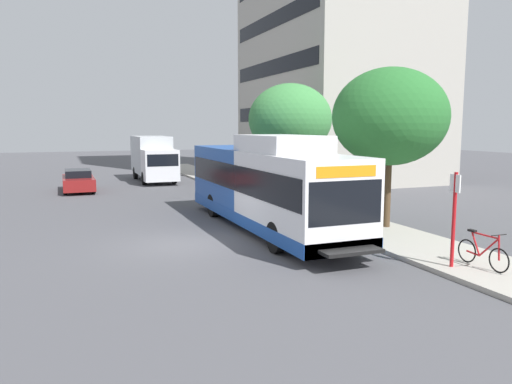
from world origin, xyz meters
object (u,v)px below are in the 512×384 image
street_tree_mid_block (290,119)px  parked_car_far_lane (78,181)px  bus_stop_sign_pole (454,212)px  street_tree_near_stop (390,117)px  bicycle_parked (483,252)px  transit_bus (266,185)px  box_truck_background (153,157)px

street_tree_mid_block → parked_car_far_lane: size_ratio=1.36×
bus_stop_sign_pole → street_tree_near_stop: bearing=72.0°
parked_car_far_lane → bicycle_parked: bearing=-66.6°
transit_bus → street_tree_near_stop: street_tree_near_stop is taller
street_tree_near_stop → box_truck_background: 21.46m
street_tree_mid_block → street_tree_near_stop: bearing=-90.2°
bicycle_parked → box_truck_background: bearing=99.2°
bicycle_parked → street_tree_mid_block: 14.75m
transit_bus → bus_stop_sign_pole: (2.52, -7.13, -0.05)m
box_truck_background → transit_bus: bearing=-86.9°
street_tree_mid_block → parked_car_far_lane: street_tree_mid_block is taller
bus_stop_sign_pole → street_tree_mid_block: (1.72, 13.87, 2.69)m
bicycle_parked → parked_car_far_lane: parked_car_far_lane is taller
bus_stop_sign_pole → street_tree_near_stop: size_ratio=0.43×
parked_car_far_lane → box_truck_background: (5.33, 4.08, 1.08)m
transit_bus → bus_stop_sign_pole: bearing=-70.6°
box_truck_background → bicycle_parked: bearing=-80.8°
box_truck_background → street_tree_near_stop: bearing=-75.8°
street_tree_mid_block → bicycle_parked: bearing=-94.0°
bus_stop_sign_pole → bicycle_parked: bus_stop_sign_pole is taller
bicycle_parked → parked_car_far_lane: (-9.59, 22.15, 0.10)m
parked_car_far_lane → box_truck_background: box_truck_background is taller
bus_stop_sign_pole → box_truck_background: box_truck_background is taller
transit_bus → box_truck_background: size_ratio=1.75×
transit_bus → box_truck_background: transit_bus is taller
box_truck_background → parked_car_far_lane: bearing=-142.6°
street_tree_near_stop → street_tree_mid_block: size_ratio=0.98×
street_tree_mid_block → box_truck_background: 13.35m
transit_bus → street_tree_mid_block: (4.23, 6.73, 2.63)m
bus_stop_sign_pole → transit_bus: bearing=109.4°
parked_car_far_lane → bus_stop_sign_pole: bearing=-67.9°
bus_stop_sign_pole → bicycle_parked: 1.36m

